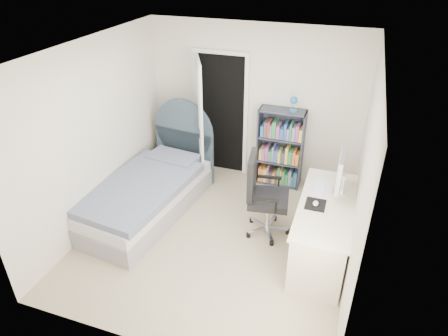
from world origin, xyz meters
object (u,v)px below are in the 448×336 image
(desk, at_px, (324,227))
(office_chair, at_px, (262,192))
(bed, at_px, (150,191))
(floor_lamp, at_px, (199,139))
(nightstand, at_px, (172,145))
(bookcase, at_px, (281,151))

(desk, distance_m, office_chair, 0.90)
(bed, distance_m, floor_lamp, 1.37)
(floor_lamp, xyz_separation_m, desk, (2.26, -1.51, -0.17))
(office_chair, bearing_deg, bed, -179.36)
(bed, relative_size, office_chair, 2.02)
(nightstand, xyz_separation_m, desk, (2.77, -1.50, 0.03))
(floor_lamp, xyz_separation_m, bookcase, (1.39, 0.02, -0.01))
(bookcase, xyz_separation_m, office_chair, (0.03, -1.32, 0.05))
(desk, bearing_deg, floor_lamp, 146.23)
(bookcase, bearing_deg, desk, -60.35)
(bookcase, bearing_deg, bed, -140.86)
(bookcase, height_order, desk, bookcase)
(bed, distance_m, bookcase, 2.14)
(nightstand, distance_m, bookcase, 1.90)
(bed, relative_size, nightstand, 3.91)
(bookcase, distance_m, desk, 1.77)
(bookcase, bearing_deg, nightstand, -178.94)
(nightstand, bearing_deg, bed, -79.37)
(bed, bearing_deg, bookcase, 39.14)
(bed, distance_m, desk, 2.53)
(desk, xyz_separation_m, office_chair, (-0.85, 0.21, 0.21))
(bookcase, relative_size, office_chair, 1.30)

